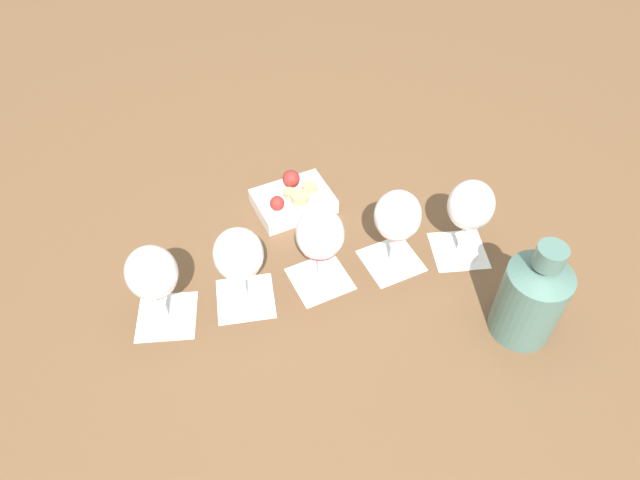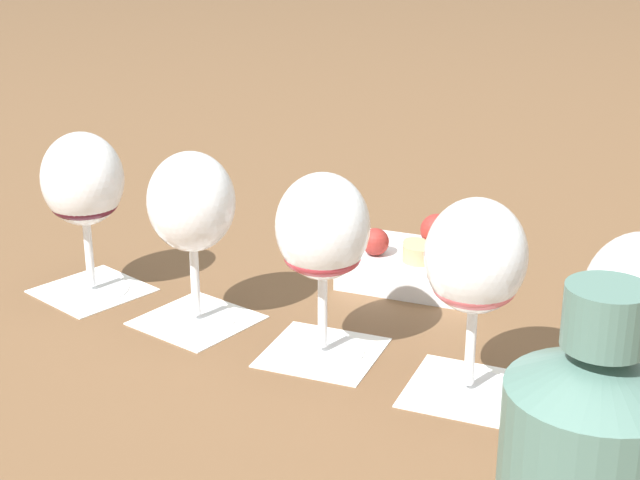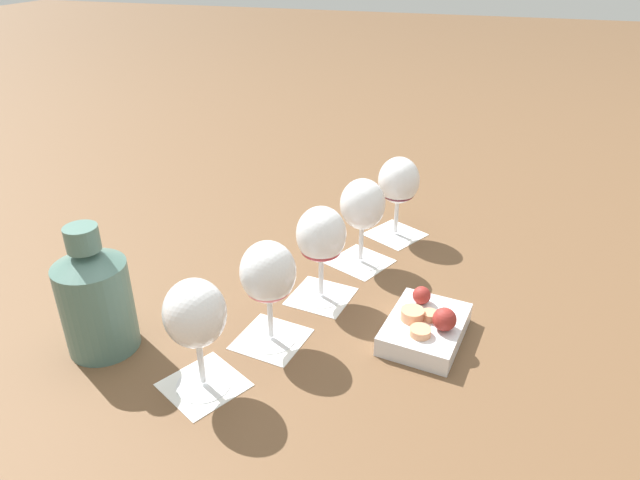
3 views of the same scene
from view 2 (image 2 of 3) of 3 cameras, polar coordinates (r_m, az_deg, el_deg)
name	(u,v)px [view 2 (image 2 of 3)]	position (r m, az deg, el deg)	size (l,w,h in m)	color
ground_plane	(322,353)	(0.87, 0.15, -6.59)	(8.00, 8.00, 0.00)	brown
tasting_card_0	(622,441)	(0.78, 17.18, -11.13)	(0.13, 0.13, 0.00)	white
tasting_card_1	(468,390)	(0.82, 8.60, -8.61)	(0.11, 0.11, 0.00)	white
tasting_card_2	(322,351)	(0.87, 0.12, -6.48)	(0.11, 0.11, 0.00)	white
tasting_card_3	(197,320)	(0.94, -7.17, -4.63)	(0.13, 0.13, 0.00)	white
tasting_card_4	(92,290)	(1.02, -13.11, -2.86)	(0.13, 0.13, 0.00)	white
wine_glass_0	(639,308)	(0.73, 18.07, -3.77)	(0.08, 0.08, 0.16)	white
wine_glass_1	(475,267)	(0.78, 9.03, -1.54)	(0.08, 0.08, 0.16)	white
wine_glass_2	(322,236)	(0.83, 0.13, 0.25)	(0.08, 0.08, 0.16)	white
wine_glass_3	(192,211)	(0.90, -7.47, 1.69)	(0.08, 0.08, 0.16)	white
wine_glass_4	(83,188)	(0.99, -13.61, 2.97)	(0.08, 0.08, 0.16)	white
ceramic_vase	(589,472)	(0.58, 15.38, -12.87)	(0.10, 0.10, 0.20)	#4C7066
snack_dish	(419,263)	(1.02, 5.79, -1.35)	(0.16, 0.13, 0.07)	silver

